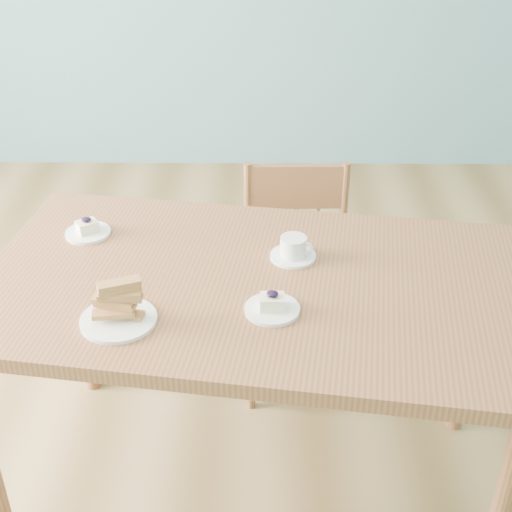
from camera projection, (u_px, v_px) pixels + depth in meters
room at (107, 79)px, 1.80m from camera, size 5.01×5.01×2.71m
dining_table at (252, 303)px, 2.03m from camera, size 1.63×1.08×0.81m
dining_chair at (296, 281)px, 2.66m from camera, size 0.40×0.38×0.86m
cheesecake_plate_near at (272, 306)px, 1.85m from camera, size 0.15×0.15×0.06m
cheesecake_plate_far at (88, 230)px, 2.19m from camera, size 0.14×0.14×0.06m
coffee_cup at (294, 249)px, 2.07m from camera, size 0.13×0.13×0.07m
biscotti_plate at (117, 308)px, 1.80m from camera, size 0.20×0.20×0.12m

